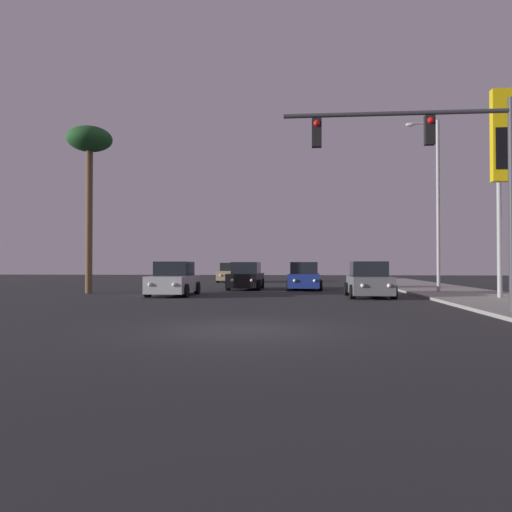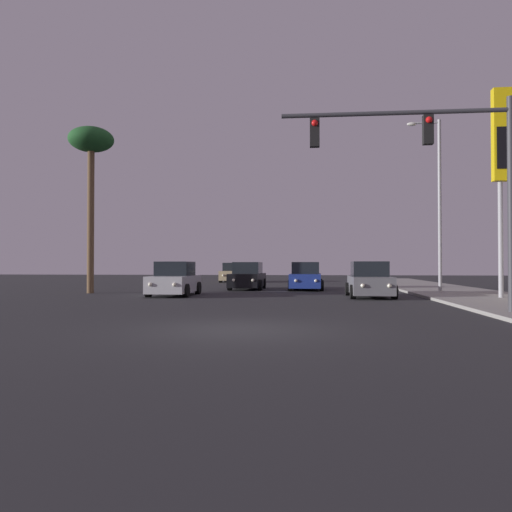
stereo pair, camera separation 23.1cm
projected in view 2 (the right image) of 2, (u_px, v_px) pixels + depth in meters
name	position (u px, v px, depth m)	size (l,w,h in m)	color
ground_plane	(237.00, 330.00, 11.78)	(120.00, 120.00, 0.00)	#28282B
sidewalk_right	(495.00, 300.00, 20.79)	(5.00, 60.00, 0.12)	gray
car_silver	(175.00, 280.00, 24.65)	(2.04, 4.31, 1.68)	#B7B7BC
car_black	(248.00, 277.00, 30.71)	(2.04, 4.34, 1.68)	black
car_grey	(370.00, 281.00, 23.43)	(2.04, 4.33, 1.68)	slate
car_tan	(233.00, 273.00, 43.51)	(2.04, 4.33, 1.68)	tan
car_blue	(306.00, 277.00, 30.01)	(2.04, 4.34, 1.68)	navy
traffic_light_mast	(443.00, 161.00, 15.21)	(7.01, 0.36, 6.50)	#38383D
street_lamp	(437.00, 196.00, 26.00)	(1.74, 0.24, 9.00)	#99999E
palm_tree_near	(91.00, 149.00, 26.81)	(2.40, 2.40, 8.93)	brown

